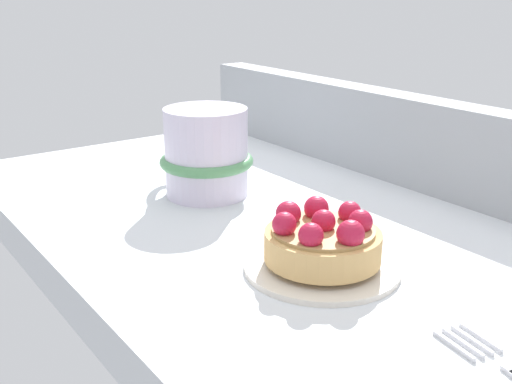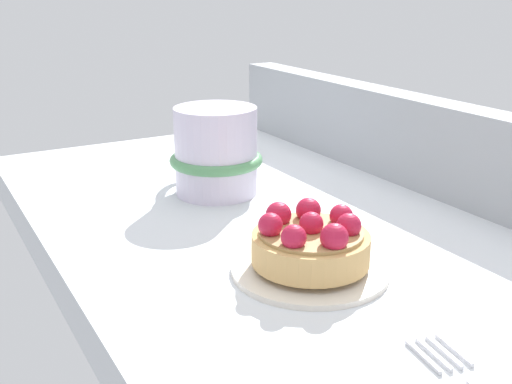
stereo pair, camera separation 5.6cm
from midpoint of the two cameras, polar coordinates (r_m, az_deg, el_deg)
name	(u,v)px [view 1 (the left image)]	position (r cm, az deg, el deg)	size (l,w,h in cm)	color
ground_plane	(301,250)	(56.78, 1.36, -5.48)	(80.80, 41.62, 4.07)	silver
window_rail_back	(440,148)	(67.02, 14.40, 3.97)	(79.18, 3.88, 9.64)	#9EA3A8
dessert_plate	(322,264)	(48.47, 2.84, -6.77)	(12.25, 12.25, 0.90)	silver
raspberry_tart	(323,239)	(47.59, 2.86, -4.42)	(9.09, 9.09, 4.21)	tan
coffee_mug	(205,153)	(64.64, -7.19, 3.58)	(13.15, 9.78, 9.22)	silver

